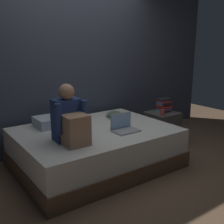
# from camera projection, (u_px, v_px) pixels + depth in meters

# --- Properties ---
(ground_plane) EXTENTS (8.00, 8.00, 0.00)m
(ground_plane) POSITION_uv_depth(u_px,v_px,m) (121.00, 169.00, 3.59)
(ground_plane) COLOR brown
(wall_back) EXTENTS (5.60, 0.10, 2.70)m
(wall_back) POSITION_uv_depth(u_px,v_px,m) (74.00, 60.00, 4.21)
(wall_back) COLOR #383D4C
(wall_back) RESTS_ON ground_plane
(bed) EXTENTS (2.00, 1.50, 0.51)m
(bed) POSITION_uv_depth(u_px,v_px,m) (95.00, 148.00, 3.65)
(bed) COLOR brown
(bed) RESTS_ON ground_plane
(nightstand) EXTENTS (0.44, 0.46, 0.53)m
(nightstand) POSITION_uv_depth(u_px,v_px,m) (162.00, 128.00, 4.42)
(nightstand) COLOR #474442
(nightstand) RESTS_ON ground_plane
(person_sitting) EXTENTS (0.39, 0.44, 0.66)m
(person_sitting) POSITION_uv_depth(u_px,v_px,m) (70.00, 120.00, 3.07)
(person_sitting) COLOR navy
(person_sitting) RESTS_ON bed
(laptop) EXTENTS (0.32, 0.23, 0.22)m
(laptop) POSITION_uv_depth(u_px,v_px,m) (124.00, 127.00, 3.50)
(laptop) COLOR #9EA0A5
(laptop) RESTS_ON bed
(pillow) EXTENTS (0.56, 0.36, 0.13)m
(pillow) POSITION_uv_depth(u_px,v_px,m) (56.00, 121.00, 3.74)
(pillow) COLOR silver
(pillow) RESTS_ON bed
(book_stack) EXTENTS (0.22, 0.17, 0.22)m
(book_stack) POSITION_uv_depth(u_px,v_px,m) (164.00, 105.00, 4.38)
(book_stack) COLOR teal
(book_stack) RESTS_ON nightstand
(mug) EXTENTS (0.08, 0.08, 0.09)m
(mug) POSITION_uv_depth(u_px,v_px,m) (162.00, 112.00, 4.18)
(mug) COLOR #933833
(mug) RESTS_ON nightstand
(clothes_pile) EXTENTS (0.25, 0.25, 0.11)m
(clothes_pile) POSITION_uv_depth(u_px,v_px,m) (115.00, 114.00, 4.14)
(clothes_pile) COLOR gray
(clothes_pile) RESTS_ON bed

